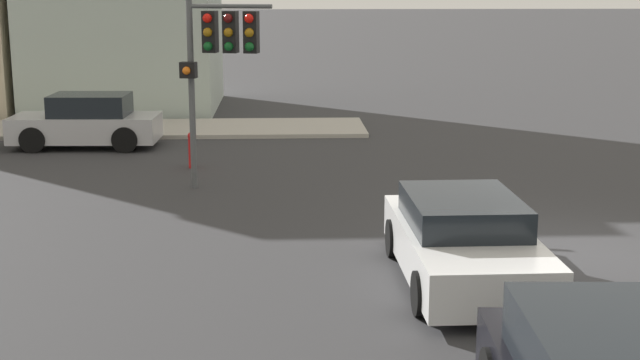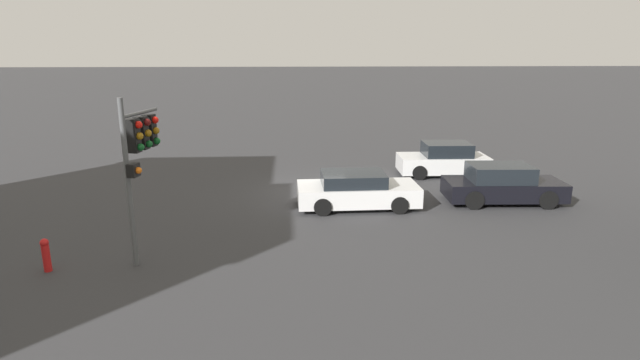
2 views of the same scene
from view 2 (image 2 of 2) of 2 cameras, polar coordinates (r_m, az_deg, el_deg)
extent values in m
plane|color=#333335|center=(20.80, -0.33, -1.27)|extent=(300.00, 300.00, 0.00)
cylinder|color=#515456|center=(14.05, -21.04, -0.53)|extent=(0.14, 0.14, 4.56)
cylinder|color=#515456|center=(14.51, -19.91, 7.22)|extent=(0.49, 1.83, 0.10)
cube|color=black|center=(14.19, -20.59, 4.75)|extent=(0.36, 0.36, 0.90)
sphere|color=red|center=(14.05, -20.02, 5.95)|extent=(0.20, 0.20, 0.20)
sphere|color=#99660F|center=(14.10, -19.91, 4.75)|extent=(0.20, 0.20, 0.20)
sphere|color=#0F511E|center=(14.15, -19.81, 3.56)|extent=(0.20, 0.20, 0.20)
cube|color=black|center=(14.59, -19.72, 5.08)|extent=(0.36, 0.36, 0.90)
sphere|color=#590F0F|center=(14.46, -19.15, 6.25)|extent=(0.20, 0.20, 0.20)
sphere|color=#99660F|center=(14.50, -19.06, 5.08)|extent=(0.20, 0.20, 0.20)
sphere|color=#0F511E|center=(14.55, -18.96, 3.92)|extent=(0.20, 0.20, 0.20)
cube|color=black|center=(14.99, -18.89, 5.39)|extent=(0.36, 0.36, 0.90)
sphere|color=red|center=(14.86, -18.33, 6.53)|extent=(0.20, 0.20, 0.20)
sphere|color=#99660F|center=(14.90, -18.24, 5.39)|extent=(0.20, 0.20, 0.20)
sphere|color=#0F511E|center=(14.95, -18.15, 4.26)|extent=(0.20, 0.20, 0.20)
cube|color=black|center=(13.86, -20.55, 1.06)|extent=(0.29, 0.39, 0.35)
sphere|color=orange|center=(13.80, -20.04, 1.04)|extent=(0.18, 0.18, 0.18)
cube|color=black|center=(20.39, 20.20, -0.97)|extent=(4.49, 2.01, 0.68)
cube|color=black|center=(20.17, 19.89, 0.79)|extent=(2.37, 1.69, 0.61)
cylinder|color=black|center=(21.70, 22.76, -0.80)|extent=(0.72, 0.25, 0.71)
cylinder|color=black|center=(20.23, 24.60, -2.07)|extent=(0.72, 0.25, 0.71)
cylinder|color=black|center=(20.77, 15.82, -0.86)|extent=(0.72, 0.25, 0.71)
cylinder|color=black|center=(19.22, 17.20, -2.21)|extent=(0.72, 0.25, 0.71)
cube|color=silver|center=(18.63, 4.33, -1.56)|extent=(4.49, 1.96, 0.69)
cube|color=black|center=(18.45, 3.82, 0.15)|extent=(2.34, 1.70, 0.46)
cylinder|color=black|center=(19.77, 7.90, -1.30)|extent=(0.64, 0.23, 0.64)
cylinder|color=black|center=(18.11, 9.07, -2.85)|extent=(0.64, 0.23, 0.64)
cylinder|color=black|center=(19.38, -0.12, -1.49)|extent=(0.64, 0.23, 0.64)
cylinder|color=black|center=(17.69, 0.31, -3.09)|extent=(0.64, 0.23, 0.64)
cube|color=silver|center=(24.03, 13.82, 1.86)|extent=(4.14, 1.95, 0.75)
cube|color=black|center=(23.94, 14.30, 3.44)|extent=(2.17, 1.67, 0.60)
cylinder|color=black|center=(22.96, 11.30, 0.84)|extent=(0.67, 0.24, 0.66)
cylinder|color=black|center=(24.59, 10.42, 1.80)|extent=(0.67, 0.24, 0.66)
cylinder|color=black|center=(23.66, 17.28, 0.86)|extent=(0.67, 0.24, 0.66)
cylinder|color=black|center=(25.24, 16.05, 1.80)|extent=(0.67, 0.24, 0.66)
cylinder|color=red|center=(15.22, -28.78, -7.81)|extent=(0.20, 0.20, 0.75)
sphere|color=red|center=(15.08, -28.99, -6.28)|extent=(0.22, 0.22, 0.22)
camera|label=1|loc=(21.58, 43.12, 7.63)|focal=50.00mm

